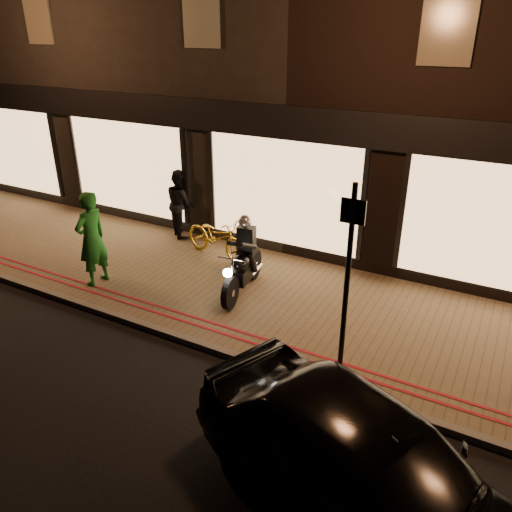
{
  "coord_description": "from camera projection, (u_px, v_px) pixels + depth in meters",
  "views": [
    {
      "loc": [
        4.6,
        -5.68,
        4.99
      ],
      "look_at": [
        0.55,
        1.69,
        1.1
      ],
      "focal_mm": 35.0,
      "sensor_mm": 36.0,
      "label": 1
    }
  ],
  "objects": [
    {
      "name": "red_kerb_lines",
      "position": [
        199.0,
        322.0,
        9.0
      ],
      "size": [
        50.0,
        0.26,
        0.01
      ],
      "color": "maroon",
      "rests_on": "sidewalk"
    },
    {
      "name": "motorcycle",
      "position": [
        243.0,
        264.0,
        9.81
      ],
      "size": [
        0.66,
        1.94,
        1.59
      ],
      "rotation": [
        0.0,
        0.0,
        0.15
      ],
      "color": "black",
      "rests_on": "sidewalk"
    },
    {
      "name": "sign_post",
      "position": [
        348.0,
        273.0,
        7.09
      ],
      "size": [
        0.35,
        0.08,
        3.0
      ],
      "rotation": [
        0.0,
        0.0,
        -0.01
      ],
      "color": "black",
      "rests_on": "sidewalk"
    },
    {
      "name": "building_row",
      "position": [
        364.0,
        55.0,
        13.99
      ],
      "size": [
        48.0,
        10.11,
        8.5
      ],
      "color": "black",
      "rests_on": "ground"
    },
    {
      "name": "sidewalk",
      "position": [
        239.0,
        291.0,
        10.18
      ],
      "size": [
        50.0,
        4.0,
        0.12
      ],
      "primitive_type": "cube",
      "color": "brown",
      "rests_on": "ground"
    },
    {
      "name": "person_dark",
      "position": [
        181.0,
        203.0,
        12.43
      ],
      "size": [
        1.05,
        1.02,
        1.7
      ],
      "primitive_type": "imported",
      "rotation": [
        0.0,
        0.0,
        2.46
      ],
      "color": "black",
      "rests_on": "sidewalk"
    },
    {
      "name": "bicycle_gold",
      "position": [
        217.0,
        237.0,
        11.38
      ],
      "size": [
        1.94,
        1.02,
        0.97
      ],
      "primitive_type": "imported",
      "rotation": [
        0.0,
        0.0,
        1.35
      ],
      "color": "gold",
      "rests_on": "sidewalk"
    },
    {
      "name": "person_green",
      "position": [
        92.0,
        239.0,
        9.99
      ],
      "size": [
        0.5,
        0.74,
        1.97
      ],
      "primitive_type": "imported",
      "rotation": [
        0.0,
        0.0,
        -1.62
      ],
      "color": "#1C6A21",
      "rests_on": "sidewalk"
    },
    {
      "name": "parked_car",
      "position": [
        370.0,
        473.0,
        5.19
      ],
      "size": [
        4.79,
        3.32,
        1.51
      ],
      "primitive_type": "imported",
      "rotation": [
        0.0,
        0.0,
        1.19
      ],
      "color": "black",
      "rests_on": "ground"
    },
    {
      "name": "ground",
      "position": [
        181.0,
        343.0,
        8.62
      ],
      "size": [
        90.0,
        90.0,
        0.0
      ],
      "primitive_type": "plane",
      "color": "black",
      "rests_on": "ground"
    },
    {
      "name": "kerb_stone",
      "position": [
        182.0,
        339.0,
        8.63
      ],
      "size": [
        50.0,
        0.14,
        0.12
      ],
      "primitive_type": "cube",
      "color": "#59544C",
      "rests_on": "ground"
    }
  ]
}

